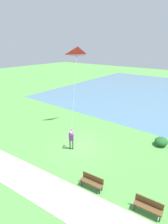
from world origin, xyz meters
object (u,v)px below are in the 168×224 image
Objects in this scene: park_bench_near_walkway at (92,181)px; park_bench_far_walkway at (148,205)px; flying_kite at (78,52)px; lakeside_shrub at (161,141)px; person_kite_flyer at (71,138)px.

park_bench_near_walkway is 3.50m from park_bench_far_walkway.
lakeside_shrub is at bearing 95.89° from flying_kite.
park_bench_near_walkway is at bearing 57.89° from person_kite_flyer.
flying_kite is 4.36× the size of park_bench_near_walkway.
person_kite_flyer reaches higher than park_bench_near_walkway.
person_kite_flyer is 0.27× the size of flying_kite.
flying_kite is 11.88m from lakeside_shrub.
person_kite_flyer is at bearing 32.73° from flying_kite.
lakeside_shrub is (-5.53, 6.15, -0.68)m from person_kite_flyer.
lakeside_shrub is (-7.67, -1.37, -0.14)m from park_bench_far_walkway.
person_kite_flyer is 1.19× the size of park_bench_far_walkway.
flying_kite reaches higher than person_kite_flyer.
person_kite_flyer is 1.39× the size of lakeside_shrub.
flying_kite is (-4.59, -2.95, 6.90)m from person_kite_flyer.
park_bench_near_walkway is at bearing -83.52° from park_bench_far_walkway.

